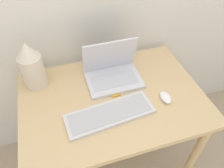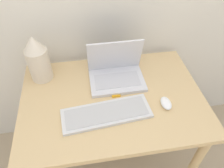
{
  "view_description": "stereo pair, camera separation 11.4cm",
  "coord_description": "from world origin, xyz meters",
  "px_view_note": "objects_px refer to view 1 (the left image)",
  "views": [
    {
      "loc": [
        -0.24,
        -0.42,
        1.66
      ],
      "look_at": [
        -0.0,
        0.35,
        0.85
      ],
      "focal_mm": 35.0,
      "sensor_mm": 36.0,
      "label": 1
    },
    {
      "loc": [
        -0.13,
        -0.45,
        1.66
      ],
      "look_at": [
        -0.0,
        0.35,
        0.85
      ],
      "focal_mm": 35.0,
      "sensor_mm": 36.0,
      "label": 2
    }
  ],
  "objects_px": {
    "keyboard": "(110,114)",
    "vase": "(32,66)",
    "laptop": "(112,71)",
    "mouse": "(166,97)",
    "mp3_player": "(115,93)"
  },
  "relations": [
    {
      "from": "laptop",
      "to": "vase",
      "type": "bearing_deg",
      "value": 169.58
    },
    {
      "from": "vase",
      "to": "laptop",
      "type": "bearing_deg",
      "value": -10.42
    },
    {
      "from": "keyboard",
      "to": "mp3_player",
      "type": "height_order",
      "value": "keyboard"
    },
    {
      "from": "keyboard",
      "to": "mouse",
      "type": "height_order",
      "value": "mouse"
    },
    {
      "from": "mouse",
      "to": "mp3_player",
      "type": "bearing_deg",
      "value": 153.87
    },
    {
      "from": "vase",
      "to": "mp3_player",
      "type": "bearing_deg",
      "value": -26.58
    },
    {
      "from": "laptop",
      "to": "mp3_player",
      "type": "bearing_deg",
      "value": -100.91
    },
    {
      "from": "keyboard",
      "to": "mp3_player",
      "type": "relative_size",
      "value": 8.25
    },
    {
      "from": "laptop",
      "to": "keyboard",
      "type": "xyz_separation_m",
      "value": [
        -0.1,
        -0.26,
        -0.04
      ]
    },
    {
      "from": "keyboard",
      "to": "mouse",
      "type": "xyz_separation_m",
      "value": [
        0.32,
        0.01,
        0.0
      ]
    },
    {
      "from": "mouse",
      "to": "mp3_player",
      "type": "height_order",
      "value": "mouse"
    },
    {
      "from": "keyboard",
      "to": "vase",
      "type": "height_order",
      "value": "vase"
    },
    {
      "from": "keyboard",
      "to": "mouse",
      "type": "distance_m",
      "value": 0.32
    },
    {
      "from": "keyboard",
      "to": "laptop",
      "type": "bearing_deg",
      "value": 69.99
    },
    {
      "from": "mouse",
      "to": "mp3_player",
      "type": "relative_size",
      "value": 1.6
    }
  ]
}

